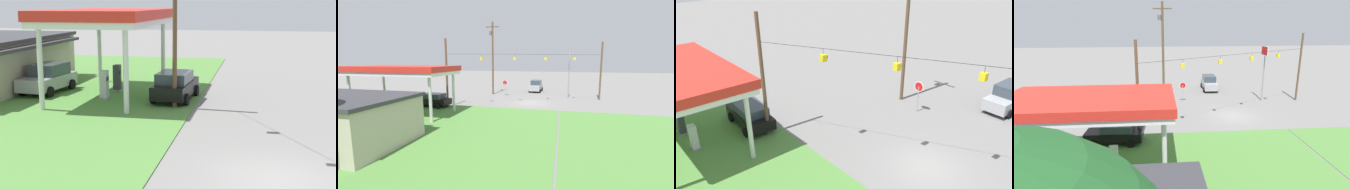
# 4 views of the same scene
# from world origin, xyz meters

# --- Properties ---
(ground_plane) EXTENTS (160.00, 160.00, 0.00)m
(ground_plane) POSITION_xyz_m (0.00, 0.00, 0.00)
(ground_plane) COLOR slate
(gas_station_canopy) EXTENTS (10.58, 5.99, 5.16)m
(gas_station_canopy) POSITION_xyz_m (12.16, 9.43, 4.66)
(gas_station_canopy) COLOR silver
(gas_station_canopy) RESTS_ON ground
(fuel_pump_near) EXTENTS (0.71, 0.56, 1.69)m
(fuel_pump_near) POSITION_xyz_m (10.89, 9.42, 0.81)
(fuel_pump_near) COLOR gray
(fuel_pump_near) RESTS_ON ground
(fuel_pump_far) EXTENTS (0.71, 0.56, 1.69)m
(fuel_pump_far) POSITION_xyz_m (13.43, 9.42, 0.81)
(fuel_pump_far) COLOR gray
(fuel_pump_far) RESTS_ON ground
(car_at_pumps_front) EXTENTS (4.65, 2.32, 1.68)m
(car_at_pumps_front) POSITION_xyz_m (11.41, 5.31, 0.88)
(car_at_pumps_front) COLOR black
(car_at_pumps_front) RESTS_ON ground
(car_on_crossroad) EXTENTS (2.25, 4.65, 2.06)m
(car_on_crossroad) POSITION_xyz_m (0.46, -11.28, 1.04)
(car_on_crossroad) COLOR #9E9EA3
(car_on_crossroad) RESTS_ON ground
(stop_sign_roadside) EXTENTS (0.80, 0.08, 2.50)m
(stop_sign_roadside) POSITION_xyz_m (4.88, -5.47, 1.81)
(stop_sign_roadside) COLOR #99999E
(stop_sign_roadside) RESTS_ON ground
(stop_sign_overhead) EXTENTS (0.22, 1.83, 7.09)m
(stop_sign_overhead) POSITION_xyz_m (-5.04, -5.16, 4.91)
(stop_sign_overhead) COLOR gray
(stop_sign_overhead) RESTS_ON ground
(utility_pole_main) EXTENTS (2.20, 0.44, 11.86)m
(utility_pole_main) POSITION_xyz_m (7.22, -6.36, 6.58)
(utility_pole_main) COLOR brown
(utility_pole_main) RESTS_ON ground
(signal_span_gantry) EXTENTS (19.23, 10.24, 8.31)m
(signal_span_gantry) POSITION_xyz_m (-0.00, -0.01, 4.54)
(signal_span_gantry) COLOR brown
(signal_span_gantry) RESTS_ON ground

